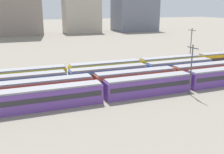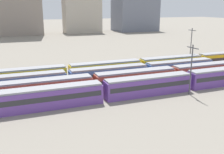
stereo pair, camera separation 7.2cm
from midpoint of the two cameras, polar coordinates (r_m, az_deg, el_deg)
The scene contains 8 objects.
train_track_0 at distance 51.14m, azimuth 8.02°, elevation -1.81°, with size 93.60×3.06×3.75m.
train_track_1 at distance 60.09m, azimuth 13.28°, elevation 0.53°, with size 112.50×3.06×3.75m.
train_track_2 at distance 55.96m, azimuth -9.80°, elevation -0.38°, with size 74.70×3.06×3.75m.
train_track_3 at distance 63.53m, azimuth -1.43°, elevation 1.74°, with size 93.60×3.06×3.75m.
catenary_pole_0 at distance 52.14m, azimuth 17.05°, elevation 2.06°, with size 0.24×3.20×9.87m.
catenary_pole_3 at distance 78.20m, azimuth 16.97°, elevation 6.71°, with size 0.24×3.20×10.86m.
distant_building_3 at distance 173.32m, azimuth -6.73°, elevation 13.73°, with size 23.48×13.24×24.31m, color #B2A899.
distant_building_4 at distance 186.63m, azimuth 4.98°, elevation 13.74°, with size 28.01×21.48×23.38m, color slate.
Camera 1 is at (6.03, -42.50, 16.90)m, focal length 41.42 mm.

